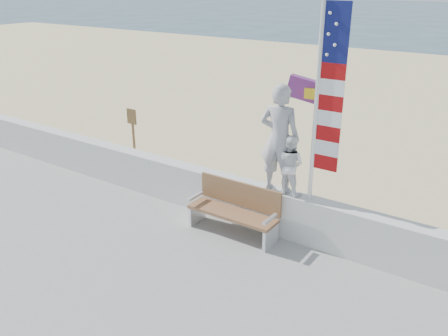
{
  "coord_description": "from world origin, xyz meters",
  "views": [
    {
      "loc": [
        5.06,
        -5.34,
        4.83
      ],
      "look_at": [
        0.2,
        1.8,
        1.35
      ],
      "focal_mm": 38.0,
      "sensor_mm": 36.0,
      "label": 1
    }
  ],
  "objects": [
    {
      "name": "seawall",
      "position": [
        0.0,
        2.0,
        0.63
      ],
      "size": [
        30.0,
        0.35,
        0.9
      ],
      "primitive_type": "cube",
      "color": "silver",
      "rests_on": "boardwalk"
    },
    {
      "name": "parafoil_kite",
      "position": [
        1.06,
        3.61,
        2.67
      ],
      "size": [
        0.89,
        0.42,
        0.59
      ],
      "color": "red",
      "rests_on": "ground"
    },
    {
      "name": "child",
      "position": [
        1.52,
        2.0,
        1.65
      ],
      "size": [
        0.56,
        0.44,
        1.13
      ],
      "primitive_type": "imported",
      "rotation": [
        0.0,
        0.0,
        3.13
      ],
      "color": "white",
      "rests_on": "seawall"
    },
    {
      "name": "flag",
      "position": [
        2.08,
        2.0,
        2.99
      ],
      "size": [
        0.5,
        0.08,
        3.5
      ],
      "color": "silver",
      "rests_on": "seawall"
    },
    {
      "name": "sign",
      "position": [
        -4.01,
        3.53,
        0.94
      ],
      "size": [
        0.32,
        0.07,
        1.46
      ],
      "color": "brown",
      "rests_on": "sand"
    },
    {
      "name": "adult",
      "position": [
        1.29,
        2.0,
        2.1
      ],
      "size": [
        0.81,
        0.59,
        2.05
      ],
      "primitive_type": "imported",
      "rotation": [
        0.0,
        0.0,
        3.29
      ],
      "color": "#9F9EA4",
      "rests_on": "seawall"
    },
    {
      "name": "ground",
      "position": [
        0.0,
        0.0,
        0.0
      ],
      "size": [
        220.0,
        220.0,
        0.0
      ],
      "primitive_type": "plane",
      "color": "#2D4A5A",
      "rests_on": "ground"
    },
    {
      "name": "sand",
      "position": [
        0.0,
        9.0,
        0.04
      ],
      "size": [
        90.0,
        40.0,
        0.08
      ],
      "primitive_type": "cube",
      "color": "beige",
      "rests_on": "ground"
    },
    {
      "name": "bench",
      "position": [
        0.63,
        1.55,
        0.69
      ],
      "size": [
        1.8,
        0.57,
        1.0
      ],
      "color": "#8E603E",
      "rests_on": "boardwalk"
    }
  ]
}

